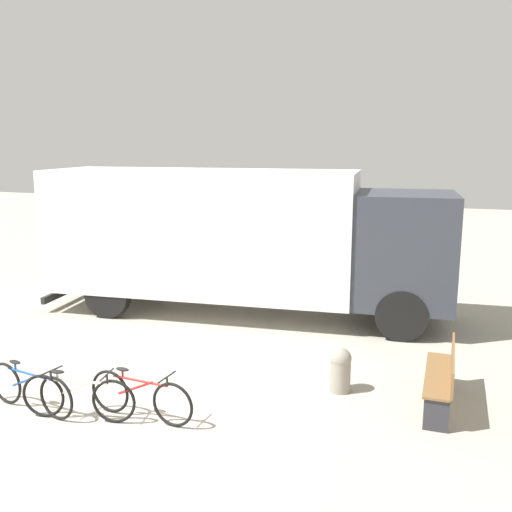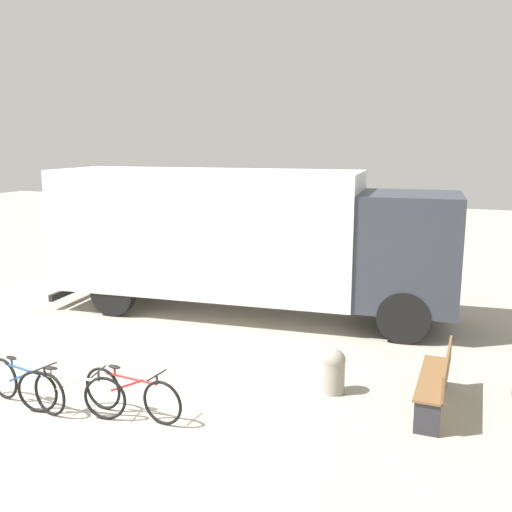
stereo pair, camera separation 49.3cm
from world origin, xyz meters
name	(u,v)px [view 2 (the right image)]	position (x,y,z in m)	size (l,w,h in m)	color
ground_plane	(90,425)	(0.00, 0.00, 0.00)	(60.00, 60.00, 0.00)	#A8A091
delivery_truck	(243,235)	(-0.11, 5.71, 1.83)	(9.27, 3.06, 3.28)	white
park_bench	(438,378)	(4.46, 2.31, 0.50)	(0.41, 1.79, 0.88)	brown
bicycle_near	(26,384)	(-1.25, 0.13, 0.35)	(1.70, 0.46, 0.73)	black
bicycle_middle	(70,393)	(-0.43, 0.13, 0.35)	(1.70, 0.46, 0.73)	black
bicycle_far	(131,394)	(0.40, 0.44, 0.35)	(1.71, 0.44, 0.73)	black
bollard_near_bench	(334,370)	(2.91, 2.31, 0.38)	(0.35, 0.35, 0.72)	gray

